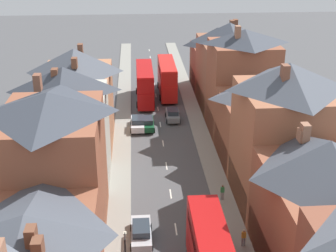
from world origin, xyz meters
TOP-DOWN VIEW (x-y plane):
  - pavement_left at (-5.10, 38.00)m, footprint 2.20×104.00m
  - pavement_right at (5.10, 38.00)m, footprint 2.20×104.00m
  - centre_line_dashes at (0.00, 36.00)m, footprint 0.14×97.80m
  - terrace_row_left at (-10.19, 14.47)m, footprint 8.00×55.52m
  - terrace_row_right at (10.18, 23.86)m, footprint 8.00×75.14m
  - double_decker_bus_lead at (-1.81, 51.60)m, footprint 2.74×10.80m
  - double_decker_bus_mid_street at (1.79, 54.40)m, footprint 2.74×10.80m
  - car_near_silver at (1.80, 43.50)m, footprint 1.90×4.13m
  - car_parked_right_a at (-3.10, 40.76)m, footprint 1.90×4.57m
  - car_mid_black at (-1.80, 40.74)m, footprint 1.90×4.40m
  - car_parked_left_b at (-3.10, 16.60)m, footprint 1.90×4.47m
  - pedestrian_mid_right at (5.40, 15.07)m, footprint 0.36×0.22m
  - pedestrian_far_left at (4.94, 22.36)m, footprint 0.36×0.22m

SIDE VIEW (x-z plane):
  - centre_line_dashes at x=0.00m, z-range 0.00..0.01m
  - pavement_left at x=-5.10m, z-range 0.00..0.14m
  - pavement_right at x=5.10m, z-range 0.00..0.14m
  - car_mid_black at x=-1.80m, z-range 0.01..1.64m
  - car_parked_left_b at x=-3.10m, z-range 0.01..1.66m
  - car_near_silver at x=1.80m, z-range 0.01..1.66m
  - car_parked_right_a at x=-3.10m, z-range 0.01..1.71m
  - pedestrian_mid_right at x=5.40m, z-range 0.23..1.84m
  - pedestrian_far_left at x=4.94m, z-range 0.23..1.84m
  - double_decker_bus_lead at x=-1.81m, z-range 0.17..5.47m
  - double_decker_bus_mid_street at x=1.79m, z-range 0.17..5.47m
  - terrace_row_right at x=10.18m, z-range -1.17..13.03m
  - terrace_row_left at x=-10.19m, z-range -1.02..13.15m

